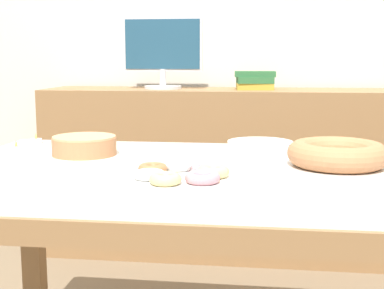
% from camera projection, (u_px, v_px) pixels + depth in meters
% --- Properties ---
extents(wall_back, '(8.00, 0.10, 2.60)m').
position_uv_depth(wall_back, '(239.00, 16.00, 3.05)').
color(wall_back, silver).
rests_on(wall_back, ground).
extents(dining_table, '(1.56, 0.87, 0.76)m').
position_uv_depth(dining_table, '(212.00, 199.00, 1.52)').
color(dining_table, silver).
rests_on(dining_table, ground).
extents(sideboard, '(2.04, 0.44, 0.90)m').
position_uv_depth(sideboard, '(235.00, 172.00, 2.90)').
color(sideboard, olive).
rests_on(sideboard, ground).
extents(computer_monitor, '(0.42, 0.20, 0.38)m').
position_uv_depth(computer_monitor, '(163.00, 53.00, 2.84)').
color(computer_monitor, silver).
rests_on(computer_monitor, sideboard).
extents(book_stack, '(0.22, 0.19, 0.10)m').
position_uv_depth(book_stack, '(255.00, 80.00, 2.80)').
color(book_stack, '#B29933').
rests_on(book_stack, sideboard).
extents(cake_chocolate_round, '(0.26, 0.26, 0.07)m').
position_uv_depth(cake_chocolate_round, '(85.00, 149.00, 1.62)').
color(cake_chocolate_round, white).
rests_on(cake_chocolate_round, dining_table).
extents(cake_golden_bundt, '(0.30, 0.30, 0.08)m').
position_uv_depth(cake_golden_bundt, '(337.00, 156.00, 1.45)').
color(cake_golden_bundt, white).
rests_on(cake_golden_bundt, dining_table).
extents(pastry_platter, '(0.37, 0.37, 0.04)m').
position_uv_depth(pastry_platter, '(184.00, 177.00, 1.31)').
color(pastry_platter, white).
rests_on(pastry_platter, dining_table).
extents(plate_stack, '(0.21, 0.21, 0.04)m').
position_uv_depth(plate_stack, '(260.00, 147.00, 1.71)').
color(plate_stack, white).
rests_on(plate_stack, dining_table).
extents(tealight_near_front, '(0.04, 0.04, 0.04)m').
position_uv_depth(tealight_near_front, '(16.00, 148.00, 1.76)').
color(tealight_near_front, silver).
rests_on(tealight_near_front, dining_table).
extents(tealight_near_cakes, '(0.04, 0.04, 0.04)m').
position_uv_depth(tealight_near_cakes, '(36.00, 140.00, 1.93)').
color(tealight_near_cakes, silver).
rests_on(tealight_near_cakes, dining_table).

